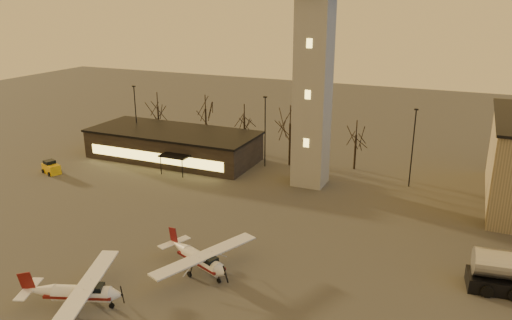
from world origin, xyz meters
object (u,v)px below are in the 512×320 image
(cessna_rear, at_px, (84,296))
(service_cart, at_px, (51,168))
(control_tower, at_px, (314,56))
(cessna_front, at_px, (203,263))
(terminal, at_px, (173,145))

(cessna_rear, height_order, service_cart, cessna_rear)
(control_tower, xyz_separation_m, cessna_rear, (-7.62, -33.27, -15.31))
(control_tower, bearing_deg, cessna_rear, -102.90)
(control_tower, bearing_deg, cessna_front, -93.68)
(cessna_front, distance_m, service_cart, 35.40)
(terminal, height_order, service_cart, terminal)
(cessna_rear, bearing_deg, service_cart, 118.63)
(cessna_front, relative_size, service_cart, 3.31)
(control_tower, distance_m, cessna_rear, 37.41)
(cessna_front, height_order, cessna_rear, cessna_rear)
(control_tower, relative_size, service_cart, 10.39)
(service_cart, bearing_deg, cessna_front, -4.32)
(cessna_front, bearing_deg, service_cart, 177.94)
(cessna_rear, bearing_deg, control_tower, 56.71)
(terminal, bearing_deg, service_cart, -133.46)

